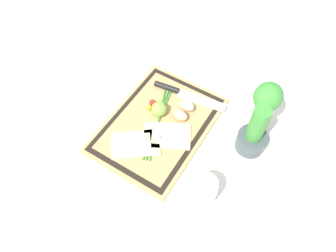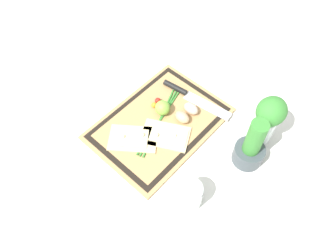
# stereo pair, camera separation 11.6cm
# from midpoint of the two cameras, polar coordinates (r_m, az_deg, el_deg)

# --- Properties ---
(ground_plane) EXTENTS (6.00, 6.00, 0.00)m
(ground_plane) POSITION_cam_midpoint_polar(r_m,az_deg,el_deg) (1.21, -4.51, -0.16)
(ground_plane) COLOR silver
(cutting_board) EXTENTS (0.48, 0.35, 0.02)m
(cutting_board) POSITION_cam_midpoint_polar(r_m,az_deg,el_deg) (1.20, -4.53, 0.04)
(cutting_board) COLOR tan
(cutting_board) RESTS_ON ground_plane
(pizza_slice_near) EXTENTS (0.19, 0.20, 0.02)m
(pizza_slice_near) POSITION_cam_midpoint_polar(r_m,az_deg,el_deg) (1.15, -8.72, -3.30)
(pizza_slice_near) COLOR beige
(pizza_slice_near) RESTS_ON cutting_board
(pizza_slice_far) EXTENTS (0.17, 0.20, 0.02)m
(pizza_slice_far) POSITION_cam_midpoint_polar(r_m,az_deg,el_deg) (1.16, -2.93, -1.89)
(pizza_slice_far) COLOR beige
(pizza_slice_far) RESTS_ON cutting_board
(knife) EXTENTS (0.07, 0.29, 0.02)m
(knife) POSITION_cam_midpoint_polar(r_m,az_deg,el_deg) (1.27, -0.92, 5.87)
(knife) COLOR silver
(knife) RESTS_ON cutting_board
(egg_brown) EXTENTS (0.04, 0.06, 0.04)m
(egg_brown) POSITION_cam_midpoint_polar(r_m,az_deg,el_deg) (1.19, -0.69, 1.71)
(egg_brown) COLOR tan
(egg_brown) RESTS_ON cutting_board
(egg_pink) EXTENTS (0.04, 0.06, 0.04)m
(egg_pink) POSITION_cam_midpoint_polar(r_m,az_deg,el_deg) (1.21, 0.57, 3.38)
(egg_pink) COLOR beige
(egg_pink) RESTS_ON cutting_board
(lime) EXTENTS (0.06, 0.06, 0.06)m
(lime) POSITION_cam_midpoint_polar(r_m,az_deg,el_deg) (1.20, -4.35, 2.79)
(lime) COLOR #7FB742
(lime) RESTS_ON cutting_board
(cherry_tomato_red) EXTENTS (0.02, 0.02, 0.02)m
(cherry_tomato_red) POSITION_cam_midpoint_polar(r_m,az_deg,el_deg) (1.24, -5.47, 3.91)
(cherry_tomato_red) COLOR red
(cherry_tomato_red) RESTS_ON cutting_board
(cherry_tomato_yellow) EXTENTS (0.02, 0.02, 0.02)m
(cherry_tomato_yellow) POSITION_cam_midpoint_polar(r_m,az_deg,el_deg) (1.23, -6.00, 3.05)
(cherry_tomato_yellow) COLOR gold
(cherry_tomato_yellow) RESTS_ON cutting_board
(scallion_bunch) EXTENTS (0.31, 0.13, 0.01)m
(scallion_bunch) POSITION_cam_midpoint_polar(r_m,az_deg,el_deg) (1.19, -4.60, 0.56)
(scallion_bunch) COLOR #388433
(scallion_bunch) RESTS_ON cutting_board
(herb_pot) EXTENTS (0.10, 0.10, 0.21)m
(herb_pot) POSITION_cam_midpoint_polar(r_m,az_deg,el_deg) (1.12, 11.81, -1.80)
(herb_pot) COLOR #3D474C
(herb_pot) RESTS_ON ground_plane
(sauce_jar) EXTENTS (0.08, 0.08, 0.10)m
(sauce_jar) POSITION_cam_midpoint_polar(r_m,az_deg,el_deg) (1.04, 2.99, -11.45)
(sauce_jar) COLOR silver
(sauce_jar) RESTS_ON ground_plane
(herb_glass) EXTENTS (0.11, 0.10, 0.20)m
(herb_glass) POSITION_cam_midpoint_polar(r_m,az_deg,el_deg) (1.14, 13.86, 3.67)
(herb_glass) COLOR silver
(herb_glass) RESTS_ON ground_plane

